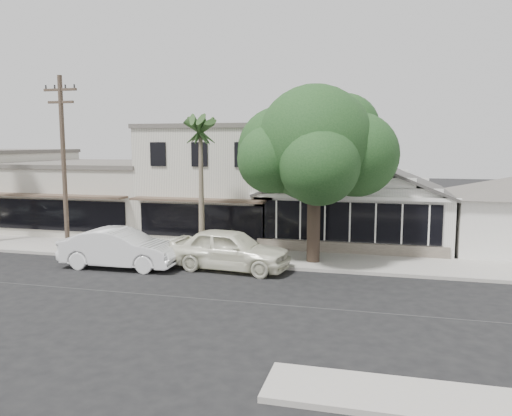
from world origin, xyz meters
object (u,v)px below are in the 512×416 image
(car_1, at_px, (120,248))
(car_0, at_px, (230,249))
(shade_tree, at_px, (314,147))
(utility_pole, at_px, (64,161))

(car_1, bearing_deg, car_0, -81.76)
(shade_tree, bearing_deg, car_1, -160.28)
(car_0, distance_m, car_1, 5.07)
(utility_pole, distance_m, car_1, 5.79)
(car_0, bearing_deg, car_1, 105.23)
(utility_pole, bearing_deg, car_0, -5.24)
(car_0, distance_m, shade_tree, 6.12)
(utility_pole, distance_m, shade_tree, 12.48)
(utility_pole, xyz_separation_m, car_1, (3.94, -1.68, -3.89))
(car_1, bearing_deg, shade_tree, -71.85)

